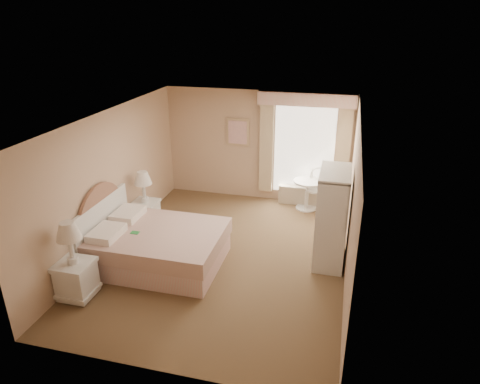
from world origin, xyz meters
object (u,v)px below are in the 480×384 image
(nightstand_near, at_px, (75,270))
(armoire, at_px, (332,225))
(round_table, at_px, (307,190))
(nightstand_far, at_px, (145,207))
(cafe_chair, at_px, (317,186))
(bed, at_px, (154,245))

(nightstand_near, xyz_separation_m, armoire, (3.65, 2.01, 0.22))
(nightstand_near, distance_m, round_table, 5.08)
(nightstand_far, xyz_separation_m, cafe_chair, (3.25, 1.75, 0.10))
(round_table, relative_size, cafe_chair, 0.71)
(cafe_chair, height_order, armoire, armoire)
(nightstand_near, xyz_separation_m, nightstand_far, (-0.00, 2.38, -0.03))
(bed, distance_m, cafe_chair, 3.89)
(bed, relative_size, nightstand_near, 1.71)
(armoire, bearing_deg, nightstand_near, -151.14)
(cafe_chair, bearing_deg, bed, -116.27)
(nightstand_near, relative_size, round_table, 1.89)
(bed, xyz_separation_m, round_table, (2.32, 2.89, 0.09))
(nightstand_near, distance_m, nightstand_far, 2.38)
(bed, bearing_deg, round_table, 51.22)
(round_table, distance_m, armoire, 2.16)
(nightstand_far, bearing_deg, armoire, -5.70)
(armoire, bearing_deg, cafe_chair, 100.71)
(nightstand_far, height_order, cafe_chair, nightstand_far)
(nightstand_far, xyz_separation_m, round_table, (3.04, 1.69, -0.00))
(cafe_chair, bearing_deg, nightstand_near, -113.87)
(bed, distance_m, round_table, 3.71)
(nightstand_near, height_order, round_table, nightstand_near)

